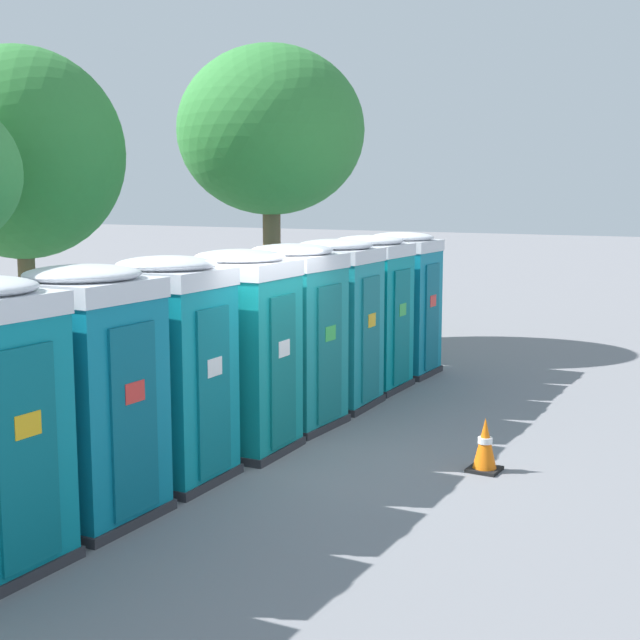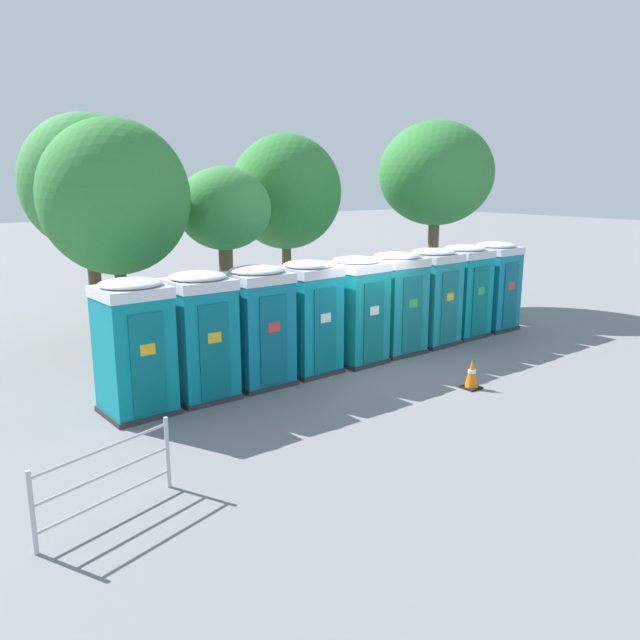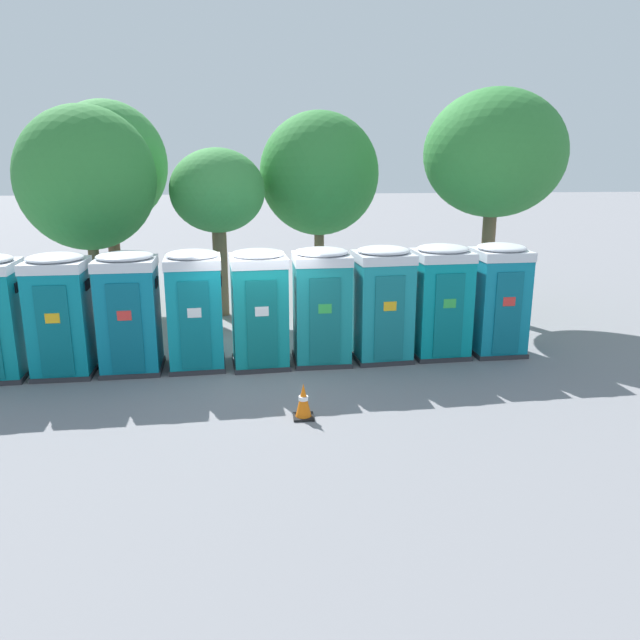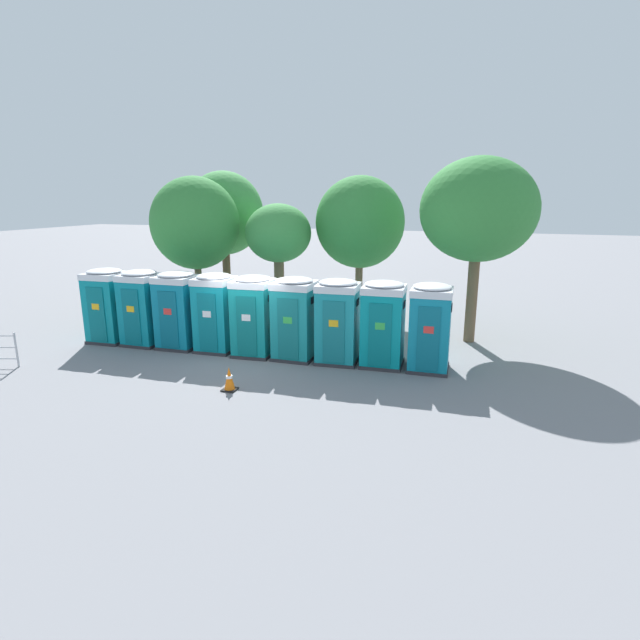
# 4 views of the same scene
# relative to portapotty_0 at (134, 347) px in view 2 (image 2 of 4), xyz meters

# --- Properties ---
(ground_plane) EXTENTS (120.00, 120.00, 0.00)m
(ground_plane) POSITION_rel_portapotty_0_xyz_m (5.42, 0.13, -1.28)
(ground_plane) COLOR slate
(portapotty_0) EXTENTS (1.29, 1.27, 2.54)m
(portapotty_0) POSITION_rel_portapotty_0_xyz_m (0.00, 0.00, 0.00)
(portapotty_0) COLOR #2D2D33
(portapotty_0) RESTS_ON ground
(portapotty_1) EXTENTS (1.24, 1.23, 2.54)m
(portapotty_1) POSITION_rel_portapotty_0_xyz_m (1.35, 0.08, 0.00)
(portapotty_1) COLOR #2D2D33
(portapotty_1) RESTS_ON ground
(portapotty_2) EXTENTS (1.29, 1.25, 2.54)m
(portapotty_2) POSITION_rel_portapotty_0_xyz_m (2.71, 0.16, -0.00)
(portapotty_2) COLOR #2D2D33
(portapotty_2) RESTS_ON ground
(portapotty_3) EXTENTS (1.26, 1.28, 2.54)m
(portapotty_3) POSITION_rel_portapotty_0_xyz_m (4.06, 0.25, 0.00)
(portapotty_3) COLOR #2D2D33
(portapotty_3) RESTS_ON ground
(portapotty_4) EXTENTS (1.29, 1.29, 2.54)m
(portapotty_4) POSITION_rel_portapotty_0_xyz_m (5.42, 0.23, 0.00)
(portapotty_4) COLOR #2D2D33
(portapotty_4) RESTS_ON ground
(portapotty_5) EXTENTS (1.25, 1.22, 2.54)m
(portapotty_5) POSITION_rel_portapotty_0_xyz_m (6.77, 0.33, -0.00)
(portapotty_5) COLOR #2D2D33
(portapotty_5) RESTS_ON ground
(portapotty_6) EXTENTS (1.33, 1.30, 2.54)m
(portapotty_6) POSITION_rel_portapotty_0_xyz_m (8.12, 0.42, -0.00)
(portapotty_6) COLOR #2D2D33
(portapotty_6) RESTS_ON ground
(portapotty_7) EXTENTS (1.30, 1.27, 2.54)m
(portapotty_7) POSITION_rel_portapotty_0_xyz_m (9.47, 0.54, -0.00)
(portapotty_7) COLOR #2D2D33
(portapotty_7) RESTS_ON ground
(portapotty_8) EXTENTS (1.21, 1.25, 2.54)m
(portapotty_8) POSITION_rel_portapotty_0_xyz_m (10.83, 0.58, 0.00)
(portapotty_8) COLOR #2D2D33
(portapotty_8) RESTS_ON ground
(street_tree_0) EXTENTS (2.59, 2.59, 4.64)m
(street_tree_0) POSITION_rel_portapotty_0_xyz_m (4.35, 4.74, 2.16)
(street_tree_0) COLOR brown
(street_tree_0) RESTS_ON ground
(street_tree_1) EXTENTS (3.53, 3.53, 5.71)m
(street_tree_1) POSITION_rel_portapotty_0_xyz_m (7.28, 6.15, 2.60)
(street_tree_1) COLOR brown
(street_tree_1) RESTS_ON ground
(street_tree_2) EXTENTS (3.79, 3.79, 6.18)m
(street_tree_2) POSITION_rel_portapotty_0_xyz_m (11.81, 4.00, 3.17)
(street_tree_2) COLOR brown
(street_tree_2) RESTS_ON ground
(street_tree_3) EXTENTS (3.49, 3.49, 5.68)m
(street_tree_3) POSITION_rel_portapotty_0_xyz_m (1.12, 3.97, 2.57)
(street_tree_3) COLOR brown
(street_tree_3) RESTS_ON ground
(street_tree_4) EXTENTS (3.42, 3.42, 5.97)m
(street_tree_4) POSITION_rel_portapotty_0_xyz_m (1.15, 6.24, 2.88)
(street_tree_4) COLOR brown
(street_tree_4) RESTS_ON ground
(traffic_cone) EXTENTS (0.36, 0.36, 0.64)m
(traffic_cone) POSITION_rel_portapotty_0_xyz_m (6.14, -2.70, -0.97)
(traffic_cone) COLOR black
(traffic_cone) RESTS_ON ground
(event_barrier) EXTENTS (1.96, 0.70, 1.05)m
(event_barrier) POSITION_rel_portapotty_0_xyz_m (-1.62, -3.41, -0.72)
(event_barrier) COLOR #B7B7BC
(event_barrier) RESTS_ON ground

